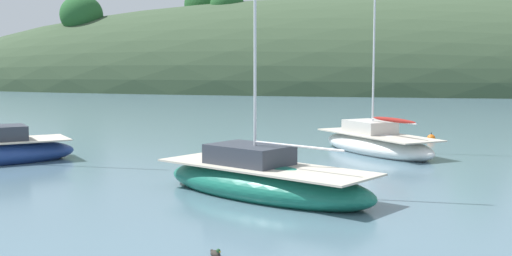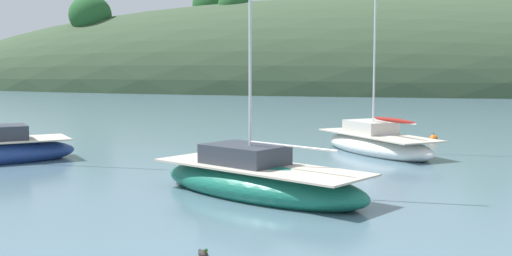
# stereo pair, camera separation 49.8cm
# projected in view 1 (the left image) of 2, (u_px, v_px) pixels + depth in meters

# --- Properties ---
(far_shoreline_hill) EXTENTS (150.00, 36.00, 31.16)m
(far_shoreline_hill) POSITION_uv_depth(u_px,v_px,m) (355.00, 90.00, 95.64)
(far_shoreline_hill) COLOR #384C33
(far_shoreline_hill) RESTS_ON ground
(sailboat_cream_ketch) EXTENTS (6.50, 7.16, 9.69)m
(sailboat_cream_ketch) POSITION_uv_depth(u_px,v_px,m) (376.00, 143.00, 29.45)
(sailboat_cream_ketch) COLOR white
(sailboat_cream_ketch) RESTS_ON ground
(sailboat_teal_outer) EXTENTS (8.20, 5.99, 10.20)m
(sailboat_teal_outer) POSITION_uv_depth(u_px,v_px,m) (263.00, 181.00, 19.91)
(sailboat_teal_outer) COLOR #196B56
(sailboat_teal_outer) RESTS_ON ground
(mooring_buoy_outer) EXTENTS (0.44, 0.44, 0.54)m
(mooring_buoy_outer) POSITION_uv_depth(u_px,v_px,m) (431.00, 138.00, 34.07)
(mooring_buoy_outer) COLOR orange
(mooring_buoy_outer) RESTS_ON ground
(duck_lead) EXTENTS (0.36, 0.37, 0.24)m
(duck_lead) POSITION_uv_depth(u_px,v_px,m) (216.00, 254.00, 13.65)
(duck_lead) COLOR #2D2823
(duck_lead) RESTS_ON ground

